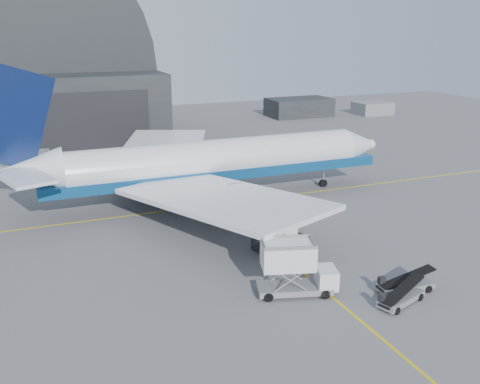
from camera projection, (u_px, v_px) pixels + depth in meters
name	position (u px, v px, depth m)	size (l,w,h in m)	color
ground	(307.00, 276.00, 43.30)	(200.00, 200.00, 0.00)	#565659
taxi_lines	(246.00, 225.00, 54.49)	(80.00, 42.12, 0.02)	gold
hangar	(5.00, 87.00, 89.89)	(50.00, 28.30, 28.00)	black
distant_bldg_a	(299.00, 116.00, 120.70)	(14.00, 8.00, 4.00)	black
distant_bldg_b	(372.00, 114.00, 123.33)	(8.00, 6.00, 2.80)	gray
airliner	(202.00, 163.00, 60.39)	(46.95, 45.53, 16.48)	white
catering_truck	(294.00, 269.00, 39.82)	(6.30, 3.77, 4.07)	gray
pushback_tug	(280.00, 240.00, 48.67)	(4.97, 3.64, 2.07)	black
belt_loader_a	(400.00, 298.00, 38.79)	(4.49, 2.68, 1.69)	gray
belt_loader_b	(405.00, 285.00, 40.64)	(4.67, 1.91, 1.76)	gray
traffic_cone	(271.00, 263.00, 45.11)	(0.34, 0.34, 0.49)	#F93707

